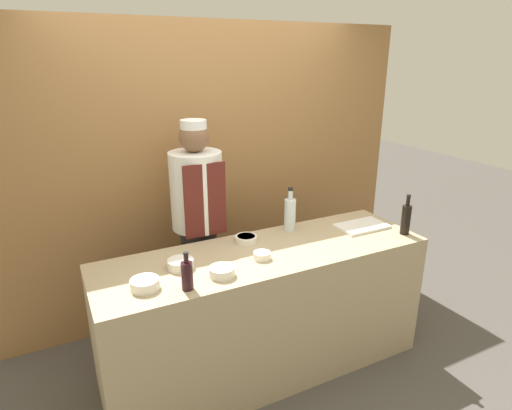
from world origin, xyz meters
name	(u,v)px	position (x,y,z in m)	size (l,w,h in m)	color
ground_plane	(264,365)	(0.00, 0.00, 0.00)	(14.00, 14.00, 0.00)	#4C4742
cabinet_wall	(209,174)	(0.00, 1.01, 1.20)	(3.54, 0.18, 2.40)	olive
counter	(265,311)	(0.00, 0.00, 0.46)	(2.23, 0.69, 0.92)	tan
sauce_bowl_green	(180,263)	(-0.57, 0.02, 0.95)	(0.16, 0.16, 0.06)	white
sauce_bowl_purple	(262,255)	(-0.07, -0.09, 0.94)	(0.11, 0.11, 0.05)	white
sauce_bowl_red	(246,238)	(-0.05, 0.20, 0.94)	(0.15, 0.15, 0.04)	white
sauce_bowl_white	(222,271)	(-0.38, -0.18, 0.95)	(0.15, 0.15, 0.06)	white
sauce_bowl_orange	(145,284)	(-0.82, -0.13, 0.95)	(0.16, 0.16, 0.06)	white
cutting_board	(362,226)	(0.84, 0.04, 0.93)	(0.38, 0.23, 0.02)	white
bottle_clear	(290,214)	(0.33, 0.24, 1.05)	(0.08, 0.08, 0.33)	silver
bottle_wine	(187,275)	(-0.61, -0.24, 1.01)	(0.07, 0.07, 0.22)	black
bottle_soy	(406,219)	(1.04, -0.19, 1.04)	(0.07, 0.07, 0.30)	black
chef_center	(198,227)	(-0.26, 0.57, 0.93)	(0.38, 0.38, 1.72)	#28282D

